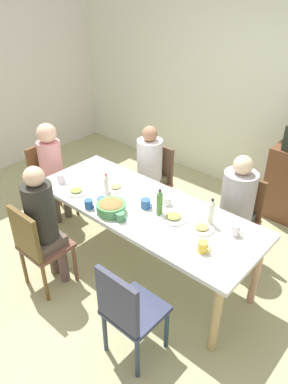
% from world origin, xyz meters
% --- Properties ---
extents(ground_plane, '(7.40, 7.40, 0.00)m').
position_xyz_m(ground_plane, '(0.00, 0.00, 0.00)').
color(ground_plane, tan).
extents(wall_back, '(6.41, 0.12, 2.60)m').
position_xyz_m(wall_back, '(0.00, 2.17, 1.30)').
color(wall_back, silver).
rests_on(wall_back, ground_plane).
extents(dining_table, '(2.23, 0.85, 0.77)m').
position_xyz_m(dining_table, '(0.00, 0.00, 0.69)').
color(dining_table, silver).
rests_on(dining_table, ground_plane).
extents(chair_0, '(0.40, 0.40, 0.90)m').
position_xyz_m(chair_0, '(0.56, 0.81, 0.51)').
color(chair_0, brown).
rests_on(chair_0, ground_plane).
extents(person_0, '(0.32, 0.32, 1.19)m').
position_xyz_m(person_0, '(0.56, 0.72, 0.72)').
color(person_0, '#43373E').
rests_on(person_0, ground_plane).
extents(chair_1, '(0.40, 0.40, 0.90)m').
position_xyz_m(chair_1, '(-0.56, -0.81, 0.51)').
color(chair_1, brown).
rests_on(chair_1, ground_plane).
extents(person_1, '(0.30, 0.30, 1.26)m').
position_xyz_m(person_1, '(-0.56, -0.71, 0.73)').
color(person_1, brown).
rests_on(person_1, ground_plane).
extents(chair_2, '(0.40, 0.40, 0.90)m').
position_xyz_m(chair_2, '(0.56, -0.81, 0.51)').
color(chair_2, '#2F3552').
rests_on(chair_2, ground_plane).
extents(chair_3, '(0.40, 0.40, 0.90)m').
position_xyz_m(chair_3, '(-0.56, 0.81, 0.51)').
color(chair_3, brown).
rests_on(chair_3, ground_plane).
extents(person_3, '(0.30, 0.30, 1.18)m').
position_xyz_m(person_3, '(-0.56, 0.71, 0.70)').
color(person_3, brown).
rests_on(person_3, ground_plane).
extents(chair_4, '(0.40, 0.40, 0.90)m').
position_xyz_m(chair_4, '(-1.50, 0.00, 0.51)').
color(chair_4, brown).
rests_on(chair_4, ground_plane).
extents(person_4, '(0.30, 0.30, 1.20)m').
position_xyz_m(person_4, '(-1.40, 0.00, 0.72)').
color(person_4, brown).
rests_on(person_4, ground_plane).
extents(plate_0, '(0.24, 0.24, 0.04)m').
position_xyz_m(plate_0, '(0.32, 0.02, 0.78)').
color(plate_0, silver).
rests_on(plate_0, dining_table).
extents(plate_1, '(0.21, 0.21, 0.04)m').
position_xyz_m(plate_1, '(-0.64, -0.26, 0.78)').
color(plate_1, white).
rests_on(plate_1, dining_table).
extents(plate_2, '(0.21, 0.21, 0.04)m').
position_xyz_m(plate_2, '(0.59, 0.06, 0.78)').
color(plate_2, silver).
rests_on(plate_2, dining_table).
extents(plate_3, '(0.20, 0.20, 0.04)m').
position_xyz_m(plate_3, '(-0.42, 0.05, 0.78)').
color(plate_3, white).
rests_on(plate_3, dining_table).
extents(bowl_0, '(0.26, 0.26, 0.11)m').
position_xyz_m(bowl_0, '(-0.15, -0.27, 0.82)').
color(bowl_0, '#47884F').
rests_on(bowl_0, dining_table).
extents(cup_0, '(0.11, 0.08, 0.10)m').
position_xyz_m(cup_0, '(0.83, 0.17, 0.82)').
color(cup_0, white).
rests_on(cup_0, dining_table).
extents(cup_1, '(0.11, 0.08, 0.08)m').
position_xyz_m(cup_1, '(0.14, 0.16, 0.81)').
color(cup_1, white).
rests_on(cup_1, dining_table).
extents(cup_2, '(0.12, 0.08, 0.10)m').
position_xyz_m(cup_2, '(-0.91, -0.23, 0.82)').
color(cup_2, white).
rests_on(cup_2, dining_table).
extents(cup_3, '(0.12, 0.08, 0.08)m').
position_xyz_m(cup_3, '(-0.00, -0.30, 0.80)').
color(cup_3, '#4A8A5B').
rests_on(cup_3, dining_table).
extents(cup_4, '(0.12, 0.08, 0.09)m').
position_xyz_m(cup_4, '(0.75, -0.17, 0.81)').
color(cup_4, yellow).
rests_on(cup_4, dining_table).
extents(cup_5, '(0.12, 0.08, 0.09)m').
position_xyz_m(cup_5, '(-0.28, -0.25, 0.81)').
color(cup_5, '#385F9B').
rests_on(cup_5, dining_table).
extents(cup_6, '(0.12, 0.09, 0.09)m').
position_xyz_m(cup_6, '(0.03, -0.01, 0.81)').
color(cup_6, '#305D9F').
rests_on(cup_6, dining_table).
extents(cup_7, '(0.11, 0.07, 0.09)m').
position_xyz_m(cup_7, '(-0.35, -0.36, 0.81)').
color(cup_7, '#2C5DA3').
rests_on(cup_7, dining_table).
extents(bottle_0, '(0.05, 0.05, 0.22)m').
position_xyz_m(bottle_0, '(-0.41, -0.07, 0.87)').
color(bottle_0, silver).
rests_on(bottle_0, dining_table).
extents(bottle_1, '(0.06, 0.06, 0.25)m').
position_xyz_m(bottle_1, '(0.19, -0.01, 0.88)').
color(bottle_1, '#477C31').
rests_on(bottle_1, dining_table).
extents(bottle_2, '(0.05, 0.05, 0.25)m').
position_xyz_m(bottle_2, '(0.60, 0.17, 0.88)').
color(bottle_2, silver).
rests_on(bottle_2, dining_table).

